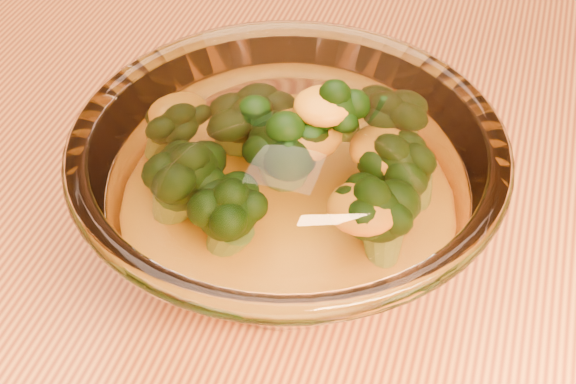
# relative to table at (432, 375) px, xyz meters

# --- Properties ---
(table) EXTENTS (1.20, 0.80, 0.75)m
(table) POSITION_rel_table_xyz_m (0.00, 0.00, 0.00)
(table) COLOR #C7833B
(table) RESTS_ON ground
(glass_bowl) EXTENTS (0.24, 0.24, 0.10)m
(glass_bowl) POSITION_rel_table_xyz_m (-0.10, -0.02, 0.15)
(glass_bowl) COLOR white
(glass_bowl) RESTS_ON table
(cheese_sauce) EXTENTS (0.14, 0.14, 0.04)m
(cheese_sauce) POSITION_rel_table_xyz_m (-0.10, -0.02, 0.13)
(cheese_sauce) COLOR orange
(cheese_sauce) RESTS_ON glass_bowl
(broccoli_heap) EXTENTS (0.16, 0.14, 0.08)m
(broccoli_heap) POSITION_rel_table_xyz_m (-0.10, -0.00, 0.17)
(broccoli_heap) COLOR black
(broccoli_heap) RESTS_ON cheese_sauce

